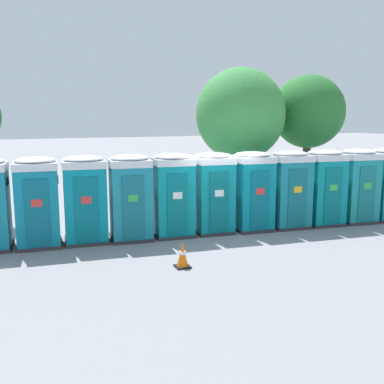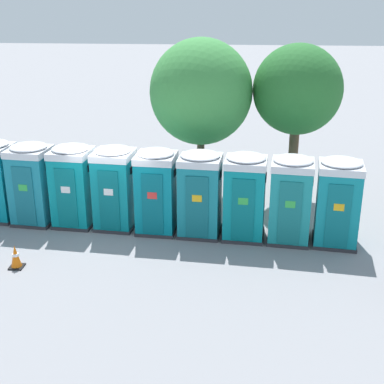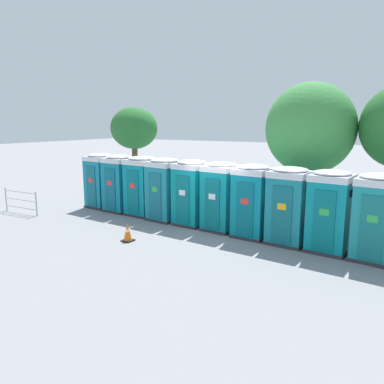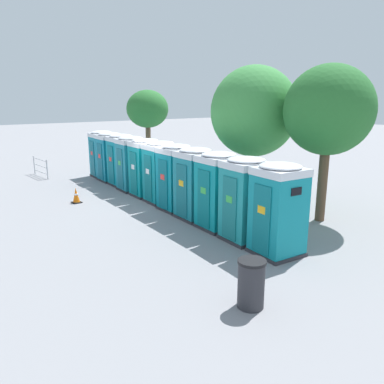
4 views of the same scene
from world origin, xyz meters
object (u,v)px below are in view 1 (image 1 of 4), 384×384
portapotty_9 (357,185)px  portapotty_3 (130,197)px  portapotty_4 (173,194)px  portapotty_7 (289,189)px  traffic_cone (182,255)px  portapotty_8 (323,187)px  portapotty_6 (252,191)px  portapotty_1 (37,202)px  street_tree_2 (240,115)px  street_tree_1 (308,112)px  portapotty_5 (213,192)px  portapotty_2 (85,199)px

portapotty_9 → portapotty_3: bearing=175.0°
portapotty_3 → portapotty_4: same height
portapotty_7 → traffic_cone: size_ratio=3.97×
portapotty_7 → portapotty_3: bearing=175.1°
portapotty_3 → portapotty_7: bearing=-4.9°
portapotty_8 → traffic_cone: 6.52m
portapotty_6 → portapotty_7: 1.31m
portapotty_1 → portapotty_6: size_ratio=1.00×
street_tree_2 → traffic_cone: street_tree_2 is taller
portapotty_8 → street_tree_2: size_ratio=0.46×
street_tree_2 → street_tree_1: bearing=1.5°
street_tree_1 → traffic_cone: street_tree_1 is taller
portapotty_3 → traffic_cone: portapotty_3 is taller
portapotty_3 → traffic_cone: (0.55, -2.97, -0.97)m
portapotty_1 → portapotty_6: same height
street_tree_1 → portapotty_5: bearing=-152.2°
portapotty_6 → street_tree_2: size_ratio=0.46×
portapotty_6 → portapotty_9: (3.91, -0.36, -0.00)m
portapotty_9 → street_tree_1: bearing=83.9°
portapotty_6 → traffic_cone: portapotty_6 is taller
portapotty_4 → portapotty_8: bearing=-5.4°
street_tree_2 → traffic_cone: (-4.48, -5.67, -3.38)m
portapotty_7 → street_tree_2: 3.97m
portapotty_6 → portapotty_8: 2.62m
portapotty_4 → portapotty_3: bearing=177.3°
street_tree_2 → portapotty_6: bearing=-110.1°
portapotty_5 → street_tree_2: bearing=49.8°
portapotty_7 → street_tree_1: bearing=47.3°
portapotty_2 → portapotty_6: size_ratio=1.00×
portapotty_2 → portapotty_9: 9.17m
portapotty_4 → portapotty_7: bearing=-5.6°
street_tree_2 → traffic_cone: 7.98m
portapotty_9 → street_tree_1: 4.30m
street_tree_1 → portapotty_7: bearing=-132.7°
portapotty_5 → traffic_cone: portapotty_5 is taller
portapotty_9 → street_tree_2: (-2.80, 3.39, 2.41)m
portapotty_5 → portapotty_9: same height
portapotty_1 → portapotty_2: size_ratio=1.00×
street_tree_2 → traffic_cone: bearing=-128.3°
street_tree_1 → street_tree_2: bearing=-178.5°
portapotty_1 → portapotty_2: same height
portapotty_1 → street_tree_2: size_ratio=0.46×
portapotty_4 → street_tree_2: size_ratio=0.46×
portapotty_4 → traffic_cone: 3.16m
portapotty_1 → portapotty_4: 3.93m
portapotty_7 → portapotty_8: 1.31m
portapotty_5 → portapotty_7: same height
portapotty_2 → traffic_cone: (1.85, -3.16, -0.97)m
portapotty_1 → portapotty_3: size_ratio=1.00×
street_tree_1 → traffic_cone: bearing=-143.0°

